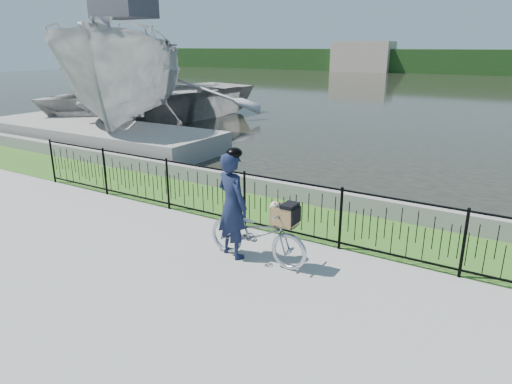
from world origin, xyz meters
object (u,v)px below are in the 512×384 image
Objects in this scene: bicycle_rig at (258,233)px; boat_far at (150,96)px; dock at (96,135)px; cyclist at (232,204)px; boat_near at (129,78)px.

bicycle_rig is 16.13m from boat_far.
cyclist is at bearing -28.15° from dock.
boat_near is at bearing -58.17° from boat_far.
boat_far is at bearing 138.87° from cyclist.
dock is 3.07m from boat_near.
cyclist reaches higher than bicycle_rig.
dock is 0.80× the size of boat_far.
boat_near reaches higher than boat_far.
boat_near is at bearing 144.88° from bicycle_rig.
boat_near reaches higher than cyclist.
boat_near is (-10.09, 7.47, 1.28)m from cyclist.
cyclist is 15.80m from boat_far.
cyclist is (9.53, -5.10, 0.59)m from dock.
boat_near is 3.60m from boat_far.
boat_far reaches higher than cyclist.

